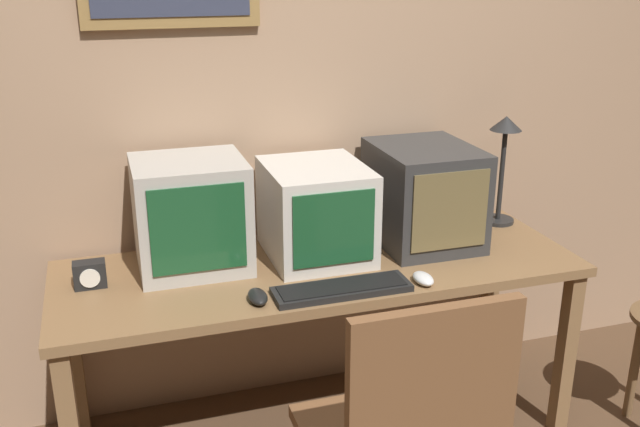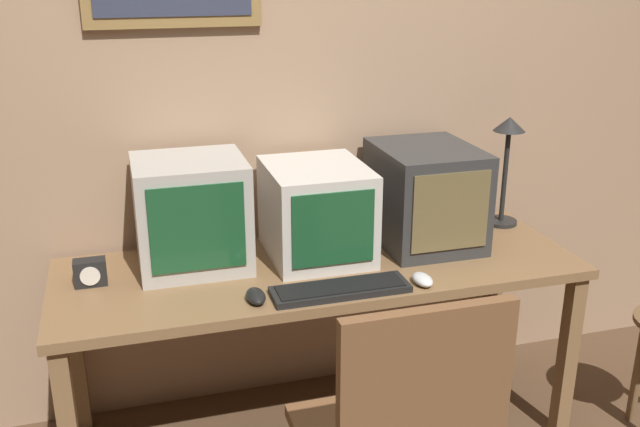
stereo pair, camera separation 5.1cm
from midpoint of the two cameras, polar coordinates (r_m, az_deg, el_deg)
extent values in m
cube|color=tan|center=(2.75, -1.73, 10.41)|extent=(8.00, 0.05, 2.60)
cube|color=olive|center=(2.58, 0.56, -4.46)|extent=(1.87, 0.65, 0.04)
cube|color=olive|center=(2.89, 19.67, -10.75)|extent=(0.06, 0.06, 0.67)
cube|color=olive|center=(2.90, -18.50, -10.48)|extent=(0.06, 0.06, 0.67)
cube|color=olive|center=(3.29, 14.14, -6.26)|extent=(0.06, 0.06, 0.67)
cube|color=#B7B2A8|center=(2.54, -9.69, 0.03)|extent=(0.38, 0.35, 0.39)
cube|color=#194C28|center=(2.37, -9.16, -1.20)|extent=(0.31, 0.01, 0.30)
cube|color=beige|center=(2.59, 0.26, 0.20)|extent=(0.35, 0.41, 0.34)
cube|color=#194C28|center=(2.40, 1.69, -1.26)|extent=(0.29, 0.01, 0.26)
cube|color=#333333|center=(2.74, 8.93, 1.45)|extent=(0.36, 0.43, 0.38)
cube|color=brown|center=(2.56, 10.99, 0.12)|extent=(0.29, 0.01, 0.29)
cube|color=black|center=(2.36, 2.32, -6.09)|extent=(0.46, 0.14, 0.02)
cube|color=black|center=(2.35, 2.33, -5.81)|extent=(0.42, 0.11, 0.00)
ellipsoid|color=silver|center=(2.44, 8.79, -5.24)|extent=(0.06, 0.10, 0.03)
ellipsoid|color=black|center=(2.31, -4.53, -6.60)|extent=(0.06, 0.11, 0.04)
cube|color=black|center=(2.51, -17.36, -4.52)|extent=(0.11, 0.06, 0.09)
cylinder|color=white|center=(2.48, -17.36, -4.82)|extent=(0.07, 0.00, 0.07)
cylinder|color=black|center=(3.06, 14.71, -0.63)|extent=(0.13, 0.13, 0.02)
cylinder|color=black|center=(2.99, 15.04, 2.96)|extent=(0.02, 0.02, 0.38)
cone|color=black|center=(2.94, 15.41, 6.91)|extent=(0.13, 0.13, 0.06)
cube|color=brown|center=(1.78, 9.24, -14.90)|extent=(0.44, 0.04, 0.51)
cylinder|color=brown|center=(3.12, 24.55, -11.23)|extent=(0.04, 0.04, 0.47)
camera|label=1|loc=(0.03, -89.42, 0.21)|focal=40.00mm
camera|label=2|loc=(0.03, 90.58, -0.21)|focal=40.00mm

